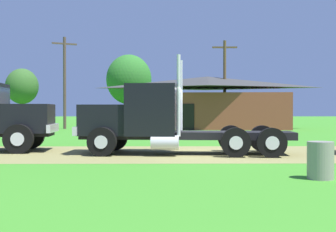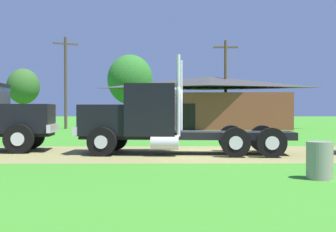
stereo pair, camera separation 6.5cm
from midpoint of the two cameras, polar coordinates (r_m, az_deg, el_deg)
ground_plane at (r=17.05m, az=3.72°, el=-4.85°), size 200.00×200.00×0.00m
dirt_track at (r=17.05m, az=3.72°, el=-4.84°), size 120.00×6.56×0.01m
truck_foreground_white at (r=16.86m, az=-1.75°, el=-0.60°), size 8.27×3.25×3.67m
steel_barrel at (r=11.29m, az=19.20°, el=-5.45°), size 0.63×0.63×0.91m
shed_building at (r=39.61m, az=5.26°, el=1.62°), size 14.93×7.13×4.69m
utility_pole_near at (r=40.22m, az=-13.07°, el=4.55°), size 2.06×1.04×8.16m
utility_pole_far at (r=39.27m, az=7.52°, el=4.39°), size 2.20×0.26×7.82m
tree_mid at (r=49.89m, az=-18.20°, el=3.64°), size 3.47×3.47×6.14m
tree_right at (r=49.82m, az=-4.90°, el=4.72°), size 5.08×5.08×7.91m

